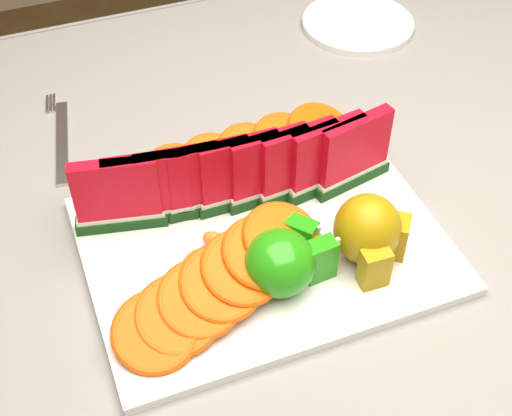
{
  "coord_description": "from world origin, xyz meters",
  "views": [
    {
      "loc": [
        -0.24,
        -0.55,
        1.38
      ],
      "look_at": [
        -0.04,
        -0.03,
        0.81
      ],
      "focal_mm": 50.0,
      "sensor_mm": 36.0,
      "label": 1
    }
  ],
  "objects_px": {
    "apple_cluster": "(285,260)",
    "platter": "(264,245)",
    "side_plate": "(358,23)",
    "fork": "(61,138)",
    "pear_cluster": "(370,232)"
  },
  "relations": [
    {
      "from": "apple_cluster",
      "to": "platter",
      "type": "bearing_deg",
      "value": 89.99
    },
    {
      "from": "apple_cluster",
      "to": "side_plate",
      "type": "distance_m",
      "value": 0.55
    },
    {
      "from": "platter",
      "to": "apple_cluster",
      "type": "bearing_deg",
      "value": -90.01
    },
    {
      "from": "apple_cluster",
      "to": "side_plate",
      "type": "height_order",
      "value": "apple_cluster"
    },
    {
      "from": "platter",
      "to": "fork",
      "type": "relative_size",
      "value": 2.05
    },
    {
      "from": "side_plate",
      "to": "fork",
      "type": "relative_size",
      "value": 1.11
    },
    {
      "from": "pear_cluster",
      "to": "apple_cluster",
      "type": "bearing_deg",
      "value": 179.89
    },
    {
      "from": "platter",
      "to": "fork",
      "type": "xyz_separation_m",
      "value": [
        -0.18,
        0.28,
        -0.0
      ]
    },
    {
      "from": "platter",
      "to": "side_plate",
      "type": "xyz_separation_m",
      "value": [
        0.32,
        0.39,
        -0.0
      ]
    },
    {
      "from": "platter",
      "to": "apple_cluster",
      "type": "distance_m",
      "value": 0.07
    },
    {
      "from": "apple_cluster",
      "to": "side_plate",
      "type": "relative_size",
      "value": 0.54
    },
    {
      "from": "platter",
      "to": "fork",
      "type": "bearing_deg",
      "value": 123.29
    },
    {
      "from": "pear_cluster",
      "to": "side_plate",
      "type": "distance_m",
      "value": 0.5
    },
    {
      "from": "apple_cluster",
      "to": "fork",
      "type": "relative_size",
      "value": 0.6
    },
    {
      "from": "platter",
      "to": "pear_cluster",
      "type": "xyz_separation_m",
      "value": [
        0.1,
        -0.06,
        0.04
      ]
    }
  ]
}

